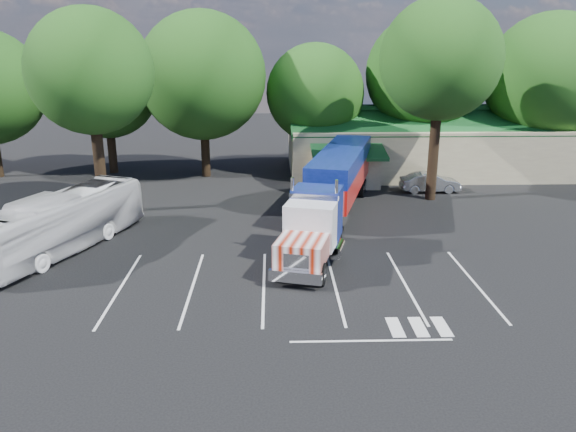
{
  "coord_description": "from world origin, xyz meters",
  "views": [
    {
      "loc": [
        0.41,
        -29.21,
        10.4
      ],
      "look_at": [
        1.21,
        -1.81,
        2.0
      ],
      "focal_mm": 35.0,
      "sensor_mm": 36.0,
      "label": 1
    }
  ],
  "objects_px": {
    "tour_bus": "(62,222)",
    "silver_sedan": "(430,182)",
    "semi_truck": "(335,183)",
    "woman": "(297,245)",
    "bicycle": "(296,219)"
  },
  "relations": [
    {
      "from": "semi_truck",
      "to": "bicycle",
      "type": "distance_m",
      "value": 3.3
    },
    {
      "from": "semi_truck",
      "to": "woman",
      "type": "xyz_separation_m",
      "value": [
        -2.63,
        -7.06,
        -1.39
      ]
    },
    {
      "from": "semi_truck",
      "to": "tour_bus",
      "type": "relative_size",
      "value": 1.79
    },
    {
      "from": "tour_bus",
      "to": "semi_truck",
      "type": "bearing_deg",
      "value": 39.48
    },
    {
      "from": "tour_bus",
      "to": "bicycle",
      "type": "bearing_deg",
      "value": 38.1
    },
    {
      "from": "silver_sedan",
      "to": "bicycle",
      "type": "bearing_deg",
      "value": 126.91
    },
    {
      "from": "woman",
      "to": "tour_bus",
      "type": "xyz_separation_m",
      "value": [
        -12.17,
        2.2,
        0.58
      ]
    },
    {
      "from": "tour_bus",
      "to": "silver_sedan",
      "type": "xyz_separation_m",
      "value": [
        22.57,
        11.53,
        -0.82
      ]
    },
    {
      "from": "bicycle",
      "to": "silver_sedan",
      "type": "xyz_separation_m",
      "value": [
        10.2,
        7.79,
        0.3
      ]
    },
    {
      "from": "tour_bus",
      "to": "silver_sedan",
      "type": "relative_size",
      "value": 2.56
    },
    {
      "from": "semi_truck",
      "to": "tour_bus",
      "type": "xyz_separation_m",
      "value": [
        -14.8,
        -4.87,
        -0.81
      ]
    },
    {
      "from": "woman",
      "to": "silver_sedan",
      "type": "relative_size",
      "value": 0.44
    },
    {
      "from": "tour_bus",
      "to": "silver_sedan",
      "type": "bearing_deg",
      "value": 48.35
    },
    {
      "from": "semi_truck",
      "to": "bicycle",
      "type": "bearing_deg",
      "value": -139.77
    },
    {
      "from": "semi_truck",
      "to": "tour_bus",
      "type": "height_order",
      "value": "semi_truck"
    }
  ]
}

